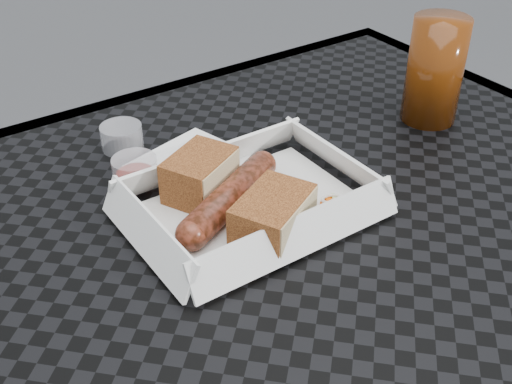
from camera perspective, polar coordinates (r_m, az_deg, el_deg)
patio_table at (r=0.71m, az=7.60°, el=-7.51°), size 0.80×0.80×0.74m
food_tray at (r=0.67m, az=-0.49°, el=-1.57°), size 0.22×0.15×0.00m
bratwurst at (r=0.66m, az=-2.38°, el=-0.47°), size 0.16×0.10×0.03m
bread_near at (r=0.68m, az=-5.01°, el=1.51°), size 0.09×0.08×0.05m
bread_far at (r=0.62m, az=1.50°, el=-2.09°), size 0.10×0.09×0.04m
veg_garnish at (r=0.67m, az=6.85°, el=-1.68°), size 0.03×0.03×0.00m
napkin at (r=0.75m, az=-5.42°, el=2.51°), size 0.15×0.15×0.00m
condiment_cup_sauce at (r=0.72m, az=-10.69°, el=1.89°), size 0.05×0.05×0.03m
condiment_cup_empty at (r=0.79m, az=-11.84°, el=4.80°), size 0.05×0.05×0.03m
drink_glass at (r=0.85m, az=15.62°, el=10.36°), size 0.07×0.07×0.13m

